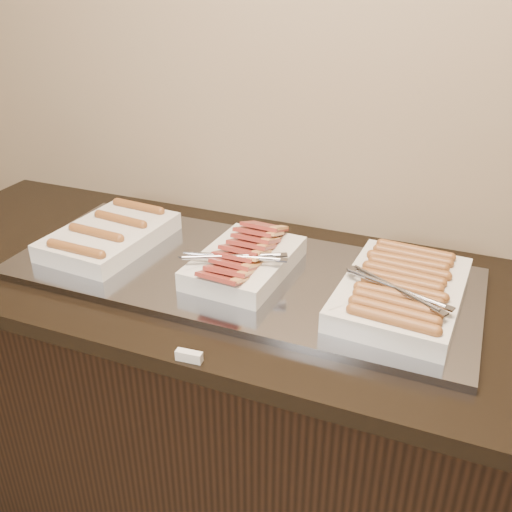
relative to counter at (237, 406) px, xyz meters
The scene contains 6 objects.
counter is the anchor object (origin of this frame).
warming_tray 0.46m from the counter, ahead, with size 1.20×0.50×0.02m, color gray.
dish_left 0.63m from the counter, behind, with size 0.27×0.38×0.07m.
dish_center 0.50m from the counter, ahead, with size 0.27×0.35×0.09m.
dish_right 0.66m from the counter, ahead, with size 0.29×0.41×0.08m.
label_holder 0.59m from the counter, 80.89° to the right, with size 0.06×0.02×0.02m, color silver.
Camera 1 is at (0.54, 0.95, 1.64)m, focal length 40.00 mm.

